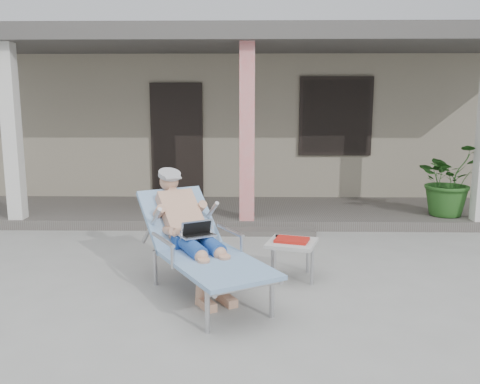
{
  "coord_description": "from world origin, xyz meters",
  "views": [
    {
      "loc": [
        0.04,
        -5.36,
        1.92
      ],
      "look_at": [
        -0.07,
        0.6,
        0.85
      ],
      "focal_mm": 38.0,
      "sensor_mm": 36.0,
      "label": 1
    }
  ],
  "objects": [
    {
      "name": "porch_deck",
      "position": [
        0.0,
        3.0,
        0.07
      ],
      "size": [
        10.0,
        2.0,
        0.15
      ],
      "primitive_type": "cube",
      "color": "#605B56",
      "rests_on": "ground"
    },
    {
      "name": "porch_overhang",
      "position": [
        0.0,
        2.95,
        2.79
      ],
      "size": [
        10.0,
        2.3,
        2.85
      ],
      "color": "silver",
      "rests_on": "porch_deck"
    },
    {
      "name": "ground",
      "position": [
        0.0,
        0.0,
        0.0
      ],
      "size": [
        60.0,
        60.0,
        0.0
      ],
      "primitive_type": "plane",
      "color": "#9E9E99",
      "rests_on": "ground"
    },
    {
      "name": "house",
      "position": [
        0.0,
        6.5,
        1.67
      ],
      "size": [
        10.4,
        5.4,
        3.3
      ],
      "color": "gray",
      "rests_on": "ground"
    },
    {
      "name": "potted_palm",
      "position": [
        3.15,
        2.51,
        0.72
      ],
      "size": [
        1.25,
        1.16,
        1.13
      ],
      "primitive_type": "imported",
      "rotation": [
        0.0,
        0.0,
        0.32
      ],
      "color": "#26591E",
      "rests_on": "porch_deck"
    },
    {
      "name": "porch_step",
      "position": [
        0.0,
        1.85,
        0.04
      ],
      "size": [
        2.0,
        0.3,
        0.07
      ],
      "primitive_type": "cube",
      "color": "#605B56",
      "rests_on": "ground"
    },
    {
      "name": "lounger",
      "position": [
        -0.51,
        -0.39,
        0.79
      ],
      "size": [
        1.58,
        2.0,
        1.28
      ],
      "rotation": [
        0.0,
        0.0,
        0.52
      ],
      "color": "#B7B7BC",
      "rests_on": "ground"
    },
    {
      "name": "side_table",
      "position": [
        0.5,
        -0.03,
        0.38
      ],
      "size": [
        0.62,
        0.62,
        0.45
      ],
      "rotation": [
        0.0,
        0.0,
        -0.29
      ],
      "color": "beige",
      "rests_on": "ground"
    }
  ]
}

